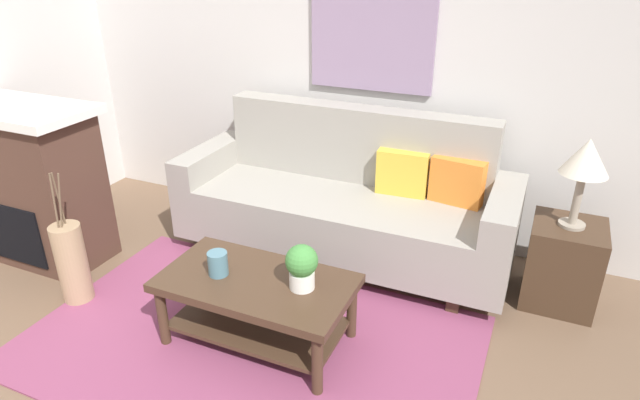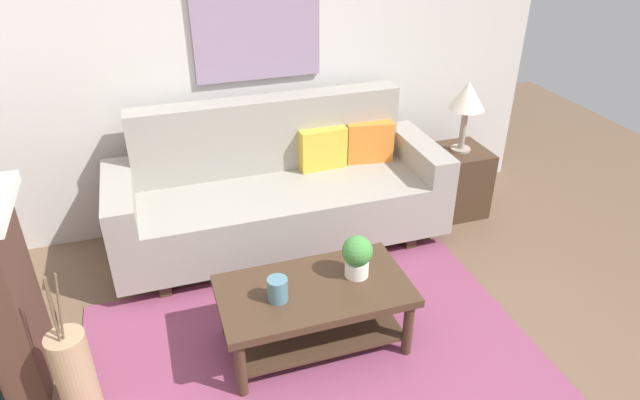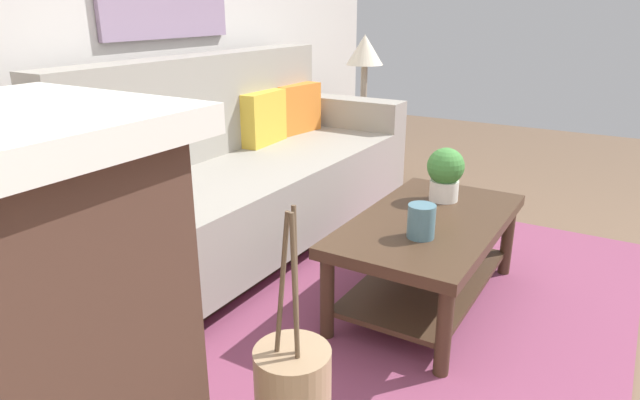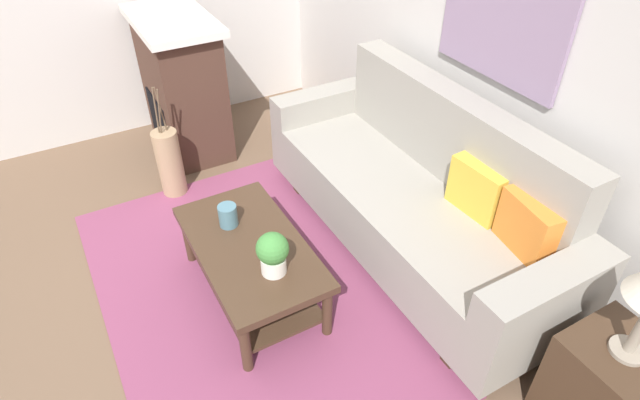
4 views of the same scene
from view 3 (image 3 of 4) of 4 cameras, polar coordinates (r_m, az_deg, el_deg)
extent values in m
plane|color=brown|center=(2.58, 22.26, -13.33)|extent=(8.90, 8.90, 0.00)
cube|color=silver|center=(3.29, -18.14, 18.83)|extent=(4.90, 0.10, 2.70)
cube|color=#843D5B|center=(2.66, 11.51, -10.90)|extent=(2.61, 1.66, 0.01)
cube|color=gray|center=(3.14, -7.07, 0.44)|extent=(2.02, 0.84, 0.40)
cube|color=gray|center=(3.22, -12.00, 9.49)|extent=(2.02, 0.20, 0.56)
cube|color=gray|center=(2.39, -23.67, -4.79)|extent=(0.20, 0.84, 0.60)
cube|color=gray|center=(4.01, 2.65, 6.25)|extent=(0.20, 0.84, 0.60)
cube|color=#422D1E|center=(2.65, -19.11, -10.47)|extent=(0.08, 0.74, 0.12)
cube|color=#422D1E|center=(3.94, 1.18, 0.57)|extent=(0.08, 0.74, 0.12)
cube|color=gold|center=(3.45, -5.90, 8.42)|extent=(0.37, 0.14, 0.32)
cube|color=orange|center=(3.76, -2.38, 9.42)|extent=(0.37, 0.17, 0.32)
cube|color=#422D1E|center=(2.54, 11.26, -2.41)|extent=(1.10, 0.60, 0.05)
cube|color=#422D1E|center=(2.66, 10.86, -8.12)|extent=(0.98, 0.50, 0.02)
cylinder|color=#422D1E|center=(2.15, 12.66, -13.23)|extent=(0.06, 0.06, 0.38)
cylinder|color=#422D1E|center=(3.00, 18.73, -4.05)|extent=(0.06, 0.06, 0.38)
cylinder|color=#422D1E|center=(2.32, 0.74, -10.10)|extent=(0.06, 0.06, 0.38)
cylinder|color=#422D1E|center=(3.13, 9.81, -2.32)|extent=(0.06, 0.06, 0.38)
cylinder|color=slate|center=(2.30, 10.41, -2.17)|extent=(0.11, 0.11, 0.14)
cylinder|color=white|center=(2.77, 12.66, 0.99)|extent=(0.14, 0.14, 0.10)
sphere|color=#41853B|center=(2.73, 12.85, 3.42)|extent=(0.18, 0.18, 0.18)
cube|color=#422D1E|center=(4.41, 4.39, 5.58)|extent=(0.44, 0.44, 0.56)
cylinder|color=gray|center=(4.35, 4.49, 9.29)|extent=(0.16, 0.16, 0.02)
cylinder|color=gray|center=(4.33, 4.55, 11.44)|extent=(0.05, 0.05, 0.35)
cone|color=beige|center=(4.30, 4.65, 15.20)|extent=(0.28, 0.28, 0.22)
cylinder|color=brown|center=(1.30, -2.54, -8.32)|extent=(0.05, 0.04, 0.36)
cylinder|color=brown|center=(1.28, -3.94, -8.66)|extent=(0.03, 0.04, 0.36)
cylinder|color=brown|center=(1.27, -2.62, -9.05)|extent=(0.02, 0.03, 0.36)
camera|label=1|loc=(3.96, 57.68, 22.90)|focal=30.30mm
camera|label=2|loc=(2.49, 89.42, 28.87)|focal=31.50mm
camera|label=4|loc=(4.55, 34.94, 31.29)|focal=29.07mm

